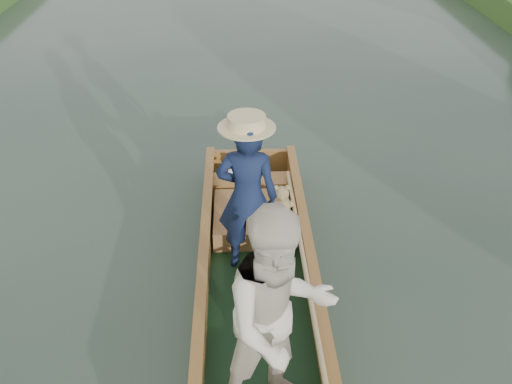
{
  "coord_description": "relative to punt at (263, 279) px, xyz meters",
  "views": [
    {
      "loc": [
        -0.16,
        -3.94,
        3.82
      ],
      "look_at": [
        0.0,
        0.6,
        0.95
      ],
      "focal_mm": 40.0,
      "sensor_mm": 36.0,
      "label": 1
    }
  ],
  "objects": [
    {
      "name": "ground",
      "position": [
        -0.03,
        0.29,
        -0.64
      ],
      "size": [
        120.0,
        120.0,
        0.0
      ],
      "primitive_type": "plane",
      "color": "#283D30",
      "rests_on": "ground"
    },
    {
      "name": "punt",
      "position": [
        0.0,
        0.0,
        0.0
      ],
      "size": [
        1.19,
        5.0,
        1.89
      ],
      "color": "black",
      "rests_on": "ground"
    }
  ]
}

